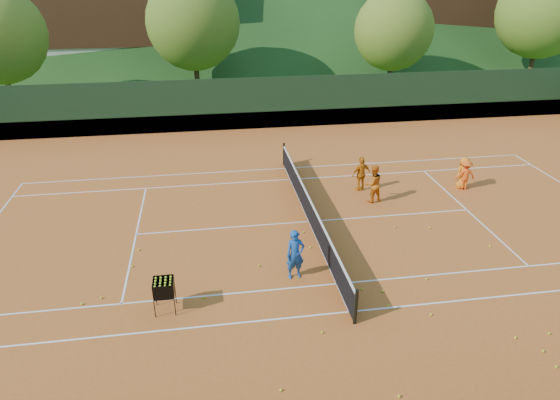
{
  "coord_description": "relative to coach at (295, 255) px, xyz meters",
  "views": [
    {
      "loc": [
        -3.68,
        -16.36,
        8.92
      ],
      "look_at": [
        -1.12,
        0.0,
        1.01
      ],
      "focal_mm": 32.0,
      "sensor_mm": 36.0,
      "label": 1
    }
  ],
  "objects": [
    {
      "name": "tennis_ball_24",
      "position": [
        -1.05,
        0.75,
        -0.77
      ],
      "size": [
        0.07,
        0.07,
        0.07
      ],
      "primitive_type": "sphere",
      "color": "#BFE025",
      "rests_on": "clay_court"
    },
    {
      "name": "tree_d",
      "position": [
        23.2,
        23.53,
        4.69
      ],
      "size": [
        6.8,
        6.8,
        8.93
      ],
      "color": "#402B19",
      "rests_on": "ground"
    },
    {
      "name": "tennis_ball_2",
      "position": [
        2.38,
        -1.89,
        -0.77
      ],
      "size": [
        0.07,
        0.07,
        0.07
      ],
      "primitive_type": "sphere",
      "color": "#BFE025",
      "rests_on": "clay_court"
    },
    {
      "name": "tennis_ball_16",
      "position": [
        -1.15,
        -4.5,
        -0.77
      ],
      "size": [
        0.07,
        0.07,
        0.07
      ],
      "primitive_type": "sphere",
      "color": "#BFE025",
      "rests_on": "clay_court"
    },
    {
      "name": "tennis_ball_23",
      "position": [
        1.87,
        -1.01,
        -0.77
      ],
      "size": [
        0.07,
        0.07,
        0.07
      ],
      "primitive_type": "sphere",
      "color": "#BFE025",
      "rests_on": "clay_court"
    },
    {
      "name": "tennis_ball_3",
      "position": [
        6.16,
        -3.69,
        -0.77
      ],
      "size": [
        0.07,
        0.07,
        0.07
      ],
      "primitive_type": "sphere",
      "color": "#BFE025",
      "rests_on": "clay_court"
    },
    {
      "name": "court_lines",
      "position": [
        1.2,
        3.53,
        -0.81
      ],
      "size": [
        23.83,
        11.03,
        0.0
      ],
      "color": "silver",
      "rests_on": "clay_court"
    },
    {
      "name": "tree_c",
      "position": [
        11.2,
        22.53,
        3.72
      ],
      "size": [
        5.6,
        5.6,
        7.35
      ],
      "color": "#3D2618",
      "rests_on": "ground"
    },
    {
      "name": "tennis_ball_25",
      "position": [
        5.18,
        -3.7,
        -0.77
      ],
      "size": [
        0.07,
        0.07,
        0.07
      ],
      "primitive_type": "sphere",
      "color": "#BFE025",
      "rests_on": "clay_court"
    },
    {
      "name": "perimeter_fence",
      "position": [
        1.2,
        3.53,
        0.44
      ],
      "size": [
        40.4,
        24.24,
        3.0
      ],
      "color": "black",
      "rests_on": "clay_court"
    },
    {
      "name": "student_b",
      "position": [
        3.97,
        6.03,
        -0.05
      ],
      "size": [
        0.96,
        0.61,
        1.51
      ],
      "primitive_type": "imported",
      "rotation": [
        0.0,
        0.0,
        3.43
      ],
      "color": "orange",
      "rests_on": "clay_court"
    },
    {
      "name": "tennis_ball_7",
      "position": [
        0.8,
        2.7,
        -0.77
      ],
      "size": [
        0.07,
        0.07,
        0.07
      ],
      "primitive_type": "sphere",
      "color": "#BFE025",
      "rests_on": "clay_court"
    },
    {
      "name": "student_c",
      "position": [
        8.39,
        5.59,
        -0.1
      ],
      "size": [
        0.81,
        0.66,
        1.42
      ],
      "primitive_type": "imported",
      "rotation": [
        0.0,
        0.0,
        3.5
      ],
      "color": "orange",
      "rests_on": "clay_court"
    },
    {
      "name": "student_a",
      "position": [
        4.11,
        4.88,
        -0.02
      ],
      "size": [
        0.89,
        0.76,
        1.58
      ],
      "primitive_type": "imported",
      "rotation": [
        0.0,
        0.0,
        3.38
      ],
      "color": "orange",
      "rests_on": "clay_court"
    },
    {
      "name": "clay_court",
      "position": [
        1.2,
        3.53,
        -0.82
      ],
      "size": [
        40.0,
        24.0,
        0.02
      ],
      "primitive_type": "cube",
      "color": "#B5551D",
      "rests_on": "ground"
    },
    {
      "name": "tennis_ball_0",
      "position": [
        4.24,
        2.55,
        -0.77
      ],
      "size": [
        0.07,
        0.07,
        0.07
      ],
      "primitive_type": "sphere",
      "color": "#BFE025",
      "rests_on": "clay_court"
    },
    {
      "name": "tennis_ball_26",
      "position": [
        0.23,
        -2.72,
        -0.77
      ],
      "size": [
        0.07,
        0.07,
        0.07
      ],
      "primitive_type": "sphere",
      "color": "#BFE025",
      "rests_on": "clay_court"
    },
    {
      "name": "tennis_ball_6",
      "position": [
        2.43,
        -1.2,
        -0.77
      ],
      "size": [
        0.07,
        0.07,
        0.07
      ],
      "primitive_type": "sphere",
      "color": "#BFE025",
      "rests_on": "clay_court"
    },
    {
      "name": "tennis_ball_17",
      "position": [
        4.0,
        -0.8,
        -0.77
      ],
      "size": [
        0.07,
        0.07,
        0.07
      ],
      "primitive_type": "sphere",
      "color": "#BFE025",
      "rests_on": "clay_court"
    },
    {
      "name": "ground",
      "position": [
        1.2,
        3.53,
        -0.83
      ],
      "size": [
        400.0,
        400.0,
        0.0
      ],
      "primitive_type": "plane",
      "color": "#284F18",
      "rests_on": "ground"
    },
    {
      "name": "ball_hopper",
      "position": [
        -3.9,
        -1.07,
        -0.06
      ],
      "size": [
        0.57,
        0.57,
        1.0
      ],
      "color": "black",
      "rests_on": "clay_court"
    },
    {
      "name": "tennis_ball_10",
      "position": [
        5.59,
        -4.27,
        -0.77
      ],
      "size": [
        0.07,
        0.07,
        0.07
      ],
      "primitive_type": "sphere",
      "color": "#BFE025",
      "rests_on": "clay_court"
    },
    {
      "name": "tennis_ball_21",
      "position": [
        5.57,
        -4.81,
        -0.77
      ],
      "size": [
        0.07,
        0.07,
        0.07
      ],
      "primitive_type": "sphere",
      "color": "#BFE025",
      "rests_on": "clay_court"
    },
    {
      "name": "tennis_ball_18",
      "position": [
        3.4,
        -2.46,
        -0.77
      ],
      "size": [
        0.07,
        0.07,
        0.07
      ],
      "primitive_type": "sphere",
      "color": "#BFE025",
      "rests_on": "clay_court"
    },
    {
      "name": "tennis_ball_15",
      "position": [
        -5.1,
        1.34,
        -0.77
      ],
      "size": [
        0.07,
        0.07,
        0.07
      ],
      "primitive_type": "sphere",
      "color": "#BFE025",
      "rests_on": "clay_court"
    },
    {
      "name": "tennis_ball_19",
      "position": [
        -2.84,
        -0.69,
        -0.77
      ],
      "size": [
        0.07,
        0.07,
        0.07
      ],
      "primitive_type": "sphere",
      "color": "#BFE025",
      "rests_on": "clay_court"
    },
    {
      "name": "tennis_ball_8",
      "position": [
        7.0,
        0.74,
        -0.77
      ],
      "size": [
        0.07,
        0.07,
        0.07
      ],
      "primitive_type": "sphere",
      "color": "#BFE025",
      "rests_on": "clay_court"
    },
    {
      "name": "tennis_ball_11",
      "position": [
        0.84,
        1.61,
        -0.77
      ],
      "size": [
        0.07,
        0.07,
        0.07
      ],
      "primitive_type": "sphere",
      "color": "#BFE025",
      "rests_on": "clay_court"
    },
    {
      "name": "chalet_right",
      "position": [
        21.2,
        33.53,
        4.43
      ],
      "size": [
        11.5,
        8.82,
        11.91
      ],
      "color": "beige",
      "rests_on": "ground"
    },
    {
      "name": "coach",
      "position": [
        0.0,
        0.0,
        0.0
      ],
      "size": [
        0.64,
        0.47,
        1.62
      ],
      "primitive_type": "imported",
      "rotation": [
        0.0,
        0.0,
        0.16
      ],
      "color": "#17499A",
      "rests_on": "clay_court"
    },
    {
      "name": "student_d",
      "position": [
        8.43,
        5.47,
        -0.14
      ],
      "size": [
        0.89,
        0.55,
        1.33
      ],
      "primitive_type": "imported",
      "rotation": [
        0.0,
        0.0,
        3.08
      ],
      "color": "#F95816",
      "rests_on": "clay_court"
    },
    {
      "name": "tennis_net",
      "position": [
        1.2,
        3.53,
        -0.31
      ],
      "size": [
        0.1,
        12.07,
        1.1
      ],
      "color": "black",
      "rests_on": "clay_court"
    },
    {
      "name": "chalet_mid",
      "position": [
        7.2,
        37.53,
        4.16
      ],
      "size": [
        12.65,
        8.82,
        11.45
      ],
      "color": "beige",
      "rests_on": "ground"
    },
    {
      "name": "tennis_ball_22",
      "position": [
        -6.31,
        -0.46,
        -0.77
      ],
      "size": [
        0.07,
        0.07,
        0.07
      ],
      "primitive_type": "sphere",
      "color": "#BFE025",
      "rests_on": "clay_court"
    },
    {
      "name": "tennis_ball_14",
      "position": [
        -5.81,
        -0.24,
        -0.77
      ],
      "size": [
        0.07,
        0.07,
        0.07
      ],
      "primitive_type": "sphere",
      "color": "#BFE025",
      "rests_on": "clay_court"
    },
    {
      "name": "tennis_ball_9",
      "position": [
        -4.99,
        2.35,
        -0.77
      ],
      "size": [
        0.07,
        0.07,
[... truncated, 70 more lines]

